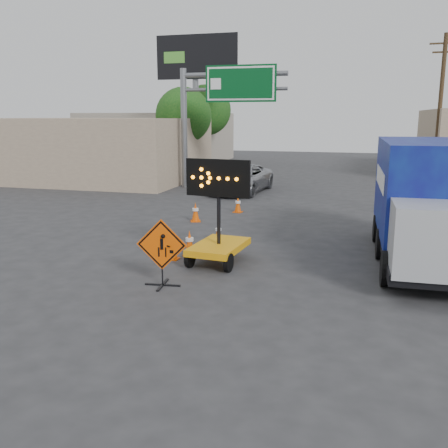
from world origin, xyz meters
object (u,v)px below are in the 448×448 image
at_px(arrow_board, 219,240).
at_px(construction_sign, 162,251).
at_px(box_truck, 421,209).
at_px(pickup_truck, 240,179).

bearing_deg(arrow_board, construction_sign, -103.12).
bearing_deg(construction_sign, box_truck, 25.79).
distance_m(construction_sign, box_truck, 7.51).
bearing_deg(box_truck, construction_sign, -149.38).
bearing_deg(pickup_truck, box_truck, -50.19).
bearing_deg(box_truck, pickup_truck, 123.53).
xyz_separation_m(arrow_board, box_truck, (5.54, 1.68, 0.90)).
xyz_separation_m(pickup_truck, box_truck, (8.21, -11.64, 0.80)).
bearing_deg(construction_sign, pickup_truck, 90.37).
xyz_separation_m(construction_sign, pickup_truck, (-1.88, 15.63, -0.13)).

